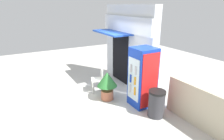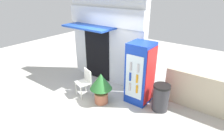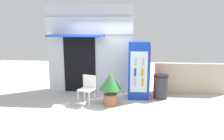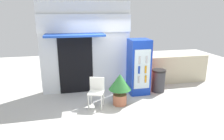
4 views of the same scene
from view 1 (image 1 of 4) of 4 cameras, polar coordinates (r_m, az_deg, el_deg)
name	(u,v)px [view 1 (image 1 of 4)]	position (r m, az deg, el deg)	size (l,w,h in m)	color
ground	(98,98)	(6.47, -4.15, -8.60)	(16.00, 16.00, 0.00)	beige
storefront_building	(128,45)	(7.26, 4.83, 7.65)	(3.01, 1.08, 3.04)	silver
drink_cooler	(143,78)	(5.77, 9.33, -2.28)	(0.68, 0.73, 1.85)	#1438B2
plastic_chair	(99,78)	(6.79, -3.97, -2.43)	(0.54, 0.52, 0.87)	white
potted_plant_near_shop	(107,82)	(6.16, -1.50, -3.81)	(0.66, 0.66, 0.96)	#BC6B4C
trash_bin	(156,104)	(5.48, 13.39, -9.92)	(0.48, 0.48, 0.79)	#38383D
stone_boundary_wall	(208,111)	(5.29, 27.22, -11.18)	(2.46, 0.21, 1.07)	beige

